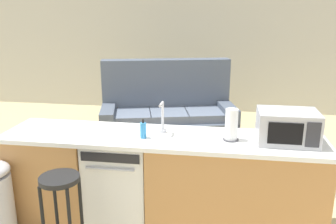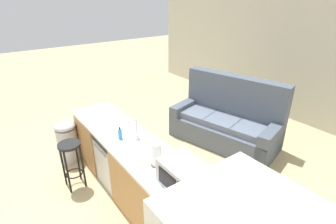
{
  "view_description": "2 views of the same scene",
  "coord_description": "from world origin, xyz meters",
  "views": [
    {
      "loc": [
        0.68,
        -3.01,
        2.0
      ],
      "look_at": [
        0.11,
        0.67,
        0.93
      ],
      "focal_mm": 38.0,
      "sensor_mm": 36.0,
      "label": 1
    },
    {
      "loc": [
        2.83,
        -1.37,
        2.69
      ],
      "look_at": [
        0.07,
        0.66,
        1.12
      ],
      "focal_mm": 28.0,
      "sensor_mm": 36.0,
      "label": 2
    }
  ],
  "objects": [
    {
      "name": "microwave",
      "position": [
        1.24,
        -0.0,
        1.04
      ],
      "size": [
        0.5,
        0.37,
        0.28
      ],
      "color": "#B7B7BC",
      "rests_on": "kitchen_counter"
    },
    {
      "name": "dishwasher",
      "position": [
        -0.25,
        -0.0,
        0.42
      ],
      "size": [
        0.58,
        0.61,
        0.84
      ],
      "color": "silver",
      "rests_on": "ground_plane"
    },
    {
      "name": "bar_stool",
      "position": [
        -0.56,
        -0.62,
        0.54
      ],
      "size": [
        0.32,
        0.32,
        0.74
      ],
      "color": "black",
      "rests_on": "ground_plane"
    },
    {
      "name": "sink_faucet",
      "position": [
        0.15,
        0.08,
        1.03
      ],
      "size": [
        0.07,
        0.18,
        0.3
      ],
      "color": "silver",
      "rests_on": "kitchen_counter"
    },
    {
      "name": "wall_back",
      "position": [
        0.3,
        4.2,
        1.3
      ],
      "size": [
        10.0,
        0.06,
        2.6
      ],
      "color": "beige",
      "rests_on": "ground_plane"
    },
    {
      "name": "kitchen_counter",
      "position": [
        0.24,
        0.0,
        0.42
      ],
      "size": [
        2.94,
        0.66,
        0.9
      ],
      "color": "#B77F47",
      "rests_on": "ground_plane"
    },
    {
      "name": "soap_bottle",
      "position": [
        0.0,
        -0.08,
        0.97
      ],
      "size": [
        0.06,
        0.06,
        0.18
      ],
      "color": "#338CCC",
      "rests_on": "kitchen_counter"
    },
    {
      "name": "paper_towel_roll",
      "position": [
        0.77,
        -0.02,
        1.04
      ],
      "size": [
        0.14,
        0.14,
        0.28
      ],
      "color": "#4C4C51",
      "rests_on": "kitchen_counter"
    },
    {
      "name": "couch",
      "position": [
        -0.15,
        2.24,
        0.39
      ],
      "size": [
        2.16,
        1.37,
        1.27
      ],
      "color": "#515B6B",
      "rests_on": "ground_plane"
    },
    {
      "name": "ground_plane",
      "position": [
        0.0,
        0.0,
        0.0
      ],
      "size": [
        24.0,
        24.0,
        0.0
      ],
      "primitive_type": "plane",
      "color": "tan"
    }
  ]
}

